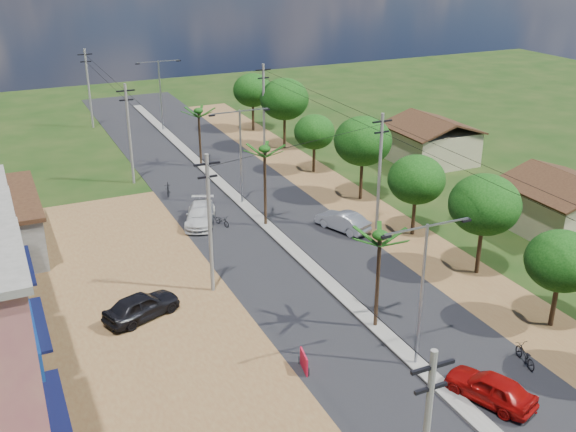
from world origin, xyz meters
name	(u,v)px	position (x,y,z in m)	size (l,w,h in m)	color
ground	(415,365)	(0.00, 0.00, 0.00)	(160.00, 160.00, 0.00)	black
road	(293,251)	(0.00, 15.00, 0.02)	(12.00, 110.00, 0.04)	black
median	(276,235)	(0.00, 18.00, 0.09)	(1.00, 90.00, 0.18)	#605E56
dirt_lot_west	(95,354)	(-15.00, 8.00, 0.02)	(18.00, 46.00, 0.04)	brown
dirt_shoulder_east	(395,231)	(8.50, 15.00, 0.01)	(5.00, 90.00, 0.03)	brown
house_east_near	(564,201)	(20.00, 10.00, 2.39)	(7.60, 7.50, 4.60)	#9B9069
house_east_far	(431,138)	(21.00, 28.00, 2.39)	(7.60, 7.50, 4.60)	#9B9069
tree_east_b	(561,261)	(9.30, 0.00, 4.11)	(4.00, 4.00, 5.83)	black
tree_east_c	(485,205)	(9.70, 7.00, 4.86)	(4.60, 4.60, 6.83)	black
tree_east_d	(416,180)	(9.40, 14.00, 4.34)	(4.20, 4.20, 6.13)	black
tree_east_e	(363,141)	(9.60, 22.00, 5.09)	(4.80, 4.80, 7.14)	black
tree_east_f	(314,132)	(9.20, 30.00, 3.89)	(3.80, 3.80, 5.52)	black
tree_east_g	(284,99)	(9.80, 38.00, 5.24)	(5.00, 5.00, 7.38)	black
tree_east_h	(253,90)	(9.50, 46.00, 4.64)	(4.40, 4.40, 6.52)	black
palm_median_near	(380,240)	(0.00, 4.00, 5.54)	(2.00, 2.00, 6.15)	black
palm_median_mid	(265,153)	(0.00, 20.00, 5.90)	(2.00, 2.00, 6.55)	black
palm_median_far	(198,113)	(0.00, 36.00, 5.26)	(2.00, 2.00, 5.85)	black
streetlight_near	(422,284)	(0.00, 0.00, 4.79)	(5.10, 0.18, 8.00)	gray
streetlight_mid	(241,149)	(0.00, 25.00, 4.79)	(5.10, 0.18, 8.00)	gray
streetlight_far	(160,90)	(0.00, 50.00, 4.79)	(5.10, 0.18, 8.00)	gray
utility_pole_w_b	(210,221)	(-7.00, 12.00, 4.76)	(1.60, 0.24, 9.00)	#605E56
utility_pole_w_c	(129,132)	(-7.00, 34.00, 4.76)	(1.60, 0.24, 9.00)	#605E56
utility_pole_w_d	(89,87)	(-7.00, 55.00, 4.76)	(1.60, 0.24, 9.00)	#605E56
utility_pole_e_b	(380,170)	(7.50, 16.00, 4.76)	(1.60, 0.24, 9.00)	#605E56
utility_pole_e_c	(264,106)	(7.50, 38.00, 4.76)	(1.60, 0.24, 9.00)	#605E56
car_red_near	(490,388)	(1.50, -3.93, 0.75)	(1.77, 4.40, 1.50)	maroon
car_silver_mid	(343,221)	(5.00, 16.84, 0.73)	(1.54, 4.42, 1.46)	#A5A9AE
car_white_far	(200,215)	(-4.41, 22.51, 0.73)	(2.06, 5.06, 1.47)	#B5B5B1
car_parked_dark	(142,306)	(-11.81, 10.61, 0.78)	(1.85, 4.60, 1.57)	black
moto_rider_east	(525,356)	(5.20, -2.30, 0.50)	(0.66, 1.91, 1.00)	black
moto_rider_west_a	(222,221)	(-3.02, 21.43, 0.42)	(0.56, 1.61, 0.85)	black
moto_rider_west_b	(168,189)	(-5.00, 29.71, 0.53)	(0.50, 1.77, 1.07)	black
roadside_sign	(304,362)	(-5.50, 2.00, 0.53)	(0.32, 1.27, 1.06)	#B6102A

